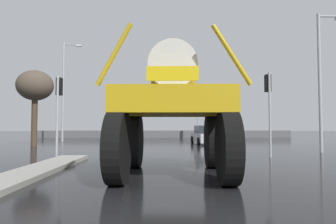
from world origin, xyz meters
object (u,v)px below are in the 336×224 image
streetlight_near_right (322,75)px  traffic_signal_far_left (198,117)px  bare_tree_left (35,87)px  streetlight_far_left (64,87)px  oversize_sprayer (173,111)px  traffic_signal_near_right (268,95)px  traffic_signal_near_left (59,98)px  sedan_ahead (205,135)px

streetlight_near_right → traffic_signal_far_left: bearing=106.0°
bare_tree_left → traffic_signal_far_left: bearing=41.2°
traffic_signal_far_left → streetlight_far_left: (-13.47, -5.59, 2.62)m
oversize_sprayer → traffic_signal_near_right: oversize_sprayer is taller
traffic_signal_near_right → streetlight_near_right: bearing=29.9°
oversize_sprayer → traffic_signal_near_right: size_ratio=1.27×
traffic_signal_near_right → streetlight_far_left: streetlight_far_left is taller
traffic_signal_near_right → streetlight_far_left: bearing=136.2°
oversize_sprayer → traffic_signal_near_left: oversize_sprayer is taller
oversize_sprayer → traffic_signal_near_left: 7.35m
streetlight_near_right → traffic_signal_near_left: bearing=-170.9°
traffic_signal_near_left → oversize_sprayer: bearing=-43.5°
traffic_signal_far_left → oversize_sprayer: bearing=-98.9°
traffic_signal_near_left → traffic_signal_near_right: size_ratio=0.95×
sedan_ahead → streetlight_far_left: streetlight_far_left is taller
traffic_signal_near_right → bare_tree_left: (-14.58, 7.63, 1.38)m
bare_tree_left → traffic_signal_near_left: bearing=-59.9°
streetlight_near_right → bare_tree_left: 19.26m
traffic_signal_near_right → streetlight_far_left: (-14.50, 13.89, 2.18)m
traffic_signal_near_right → traffic_signal_far_left: traffic_signal_near_right is taller
oversize_sprayer → sedan_ahead: 15.56m
sedan_ahead → traffic_signal_far_left: traffic_signal_far_left is taller
oversize_sprayer → streetlight_near_right: (8.77, 7.27, 2.43)m
oversize_sprayer → bare_tree_left: bare_tree_left is taller
streetlight_near_right → streetlight_far_left: streetlight_far_left is taller
sedan_ahead → bare_tree_left: (-13.02, -2.50, 3.67)m
bare_tree_left → streetlight_near_right: bearing=-16.2°
sedan_ahead → streetlight_near_right: size_ratio=0.53×
oversize_sprayer → traffic_signal_far_left: (3.82, 24.50, 0.59)m
streetlight_near_right → sedan_ahead: bearing=124.7°
oversize_sprayer → traffic_signal_near_right: 7.06m
traffic_signal_near_right → streetlight_near_right: streetlight_near_right is taller
oversize_sprayer → traffic_signal_far_left: oversize_sprayer is taller
oversize_sprayer → traffic_signal_near_left: bearing=49.2°
traffic_signal_near_left → streetlight_near_right: (14.06, 2.25, 1.53)m
traffic_signal_far_left → streetlight_far_left: streetlight_far_left is taller
traffic_signal_near_right → streetlight_near_right: 4.72m
sedan_ahead → bare_tree_left: bare_tree_left is taller
sedan_ahead → traffic_signal_far_left: size_ratio=1.21×
traffic_signal_far_left → streetlight_near_right: bearing=-74.0°
traffic_signal_near_right → oversize_sprayer: bearing=-134.1°
sedan_ahead → streetlight_near_right: bearing=-150.0°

